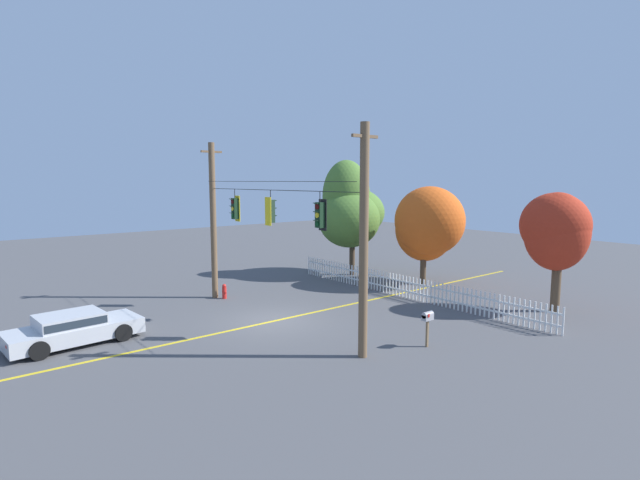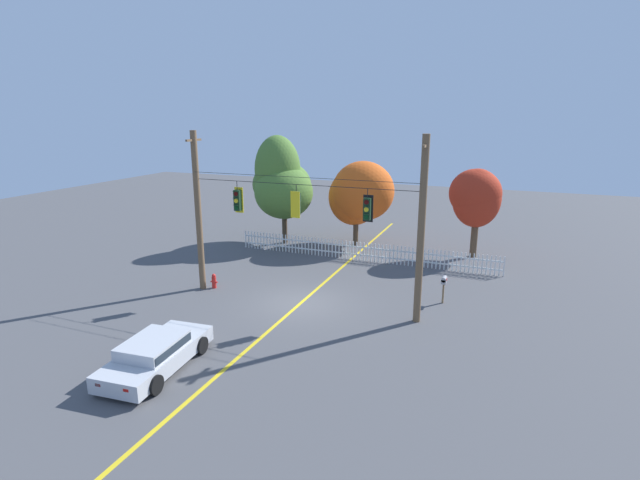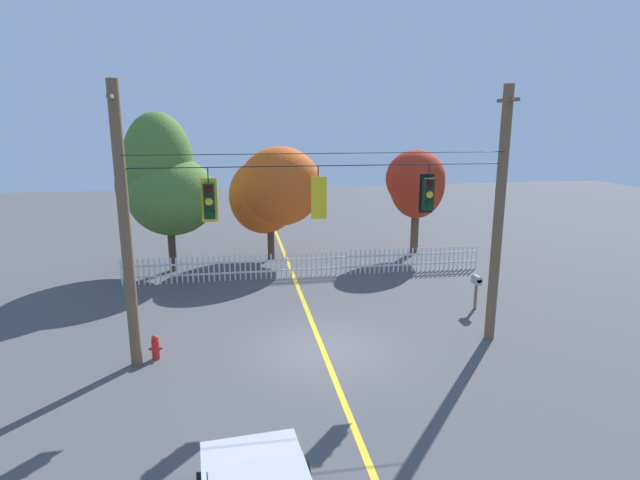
{
  "view_description": "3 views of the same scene",
  "coord_description": "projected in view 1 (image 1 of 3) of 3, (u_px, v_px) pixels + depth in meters",
  "views": [
    {
      "loc": [
        16.6,
        -10.99,
        5.9
      ],
      "look_at": [
        1.14,
        1.58,
        3.44
      ],
      "focal_mm": 27.08,
      "sensor_mm": 36.0,
      "label": 1
    },
    {
      "loc": [
        8.56,
        -19.05,
        8.51
      ],
      "look_at": [
        0.57,
        0.99,
        2.84
      ],
      "focal_mm": 27.12,
      "sensor_mm": 36.0,
      "label": 2
    },
    {
      "loc": [
        -2.44,
        -13.81,
        6.66
      ],
      "look_at": [
        0.1,
        1.17,
        3.14
      ],
      "focal_mm": 28.32,
      "sensor_mm": 36.0,
      "label": 3
    }
  ],
  "objects": [
    {
      "name": "fire_hydrant",
      "position": [
        224.0,
        291.0,
        24.25
      ],
      "size": [
        0.38,
        0.22,
        0.74
      ],
      "color": "red",
      "rests_on": "ground"
    },
    {
      "name": "traffic_signal_southbound_primary",
      "position": [
        320.0,
        215.0,
        17.44
      ],
      "size": [
        0.43,
        0.38,
        1.43
      ],
      "color": "black"
    },
    {
      "name": "parked_car",
      "position": [
        73.0,
        328.0,
        17.45
      ],
      "size": [
        2.28,
        4.6,
        1.15
      ],
      "color": "#B7BABF",
      "rests_on": "ground"
    },
    {
      "name": "traffic_signal_northbound_secondary",
      "position": [
        235.0,
        208.0,
        22.23
      ],
      "size": [
        0.43,
        0.38,
        1.5
      ],
      "color": "black"
    },
    {
      "name": "traffic_signal_northbound_primary",
      "position": [
        271.0,
        211.0,
        19.92
      ],
      "size": [
        0.43,
        0.38,
        1.46
      ],
      "color": "black"
    },
    {
      "name": "ground",
      "position": [
        274.0,
        321.0,
        20.38
      ],
      "size": [
        80.0,
        80.0,
        0.0
      ],
      "primitive_type": "plane",
      "color": "#4C4C4F"
    },
    {
      "name": "white_picket_fence",
      "position": [
        404.0,
        286.0,
        24.48
      ],
      "size": [
        15.9,
        0.06,
        1.12
      ],
      "color": "white",
      "rests_on": "ground"
    },
    {
      "name": "autumn_maple_mid",
      "position": [
        427.0,
        224.0,
        27.18
      ],
      "size": [
        4.49,
        4.04,
        5.6
      ],
      "color": "#473828",
      "rests_on": "ground"
    },
    {
      "name": "signal_support_span",
      "position": [
        273.0,
        228.0,
        19.9
      ],
      "size": [
        11.02,
        1.1,
        7.76
      ],
      "color": "brown",
      "rests_on": "ground"
    },
    {
      "name": "autumn_oak_far_east",
      "position": [
        556.0,
        229.0,
        21.42
      ],
      "size": [
        3.03,
        2.68,
        5.4
      ],
      "color": "brown",
      "rests_on": "ground"
    },
    {
      "name": "roadside_mailbox",
      "position": [
        428.0,
        318.0,
        17.11
      ],
      "size": [
        0.25,
        0.44,
        1.29
      ],
      "color": "brown",
      "rests_on": "ground"
    },
    {
      "name": "autumn_maple_near_fence",
      "position": [
        350.0,
        210.0,
        30.02
      ],
      "size": [
        4.47,
        4.74,
        7.18
      ],
      "color": "#473828",
      "rests_on": "ground"
    },
    {
      "name": "lane_centerline_stripe",
      "position": [
        274.0,
        321.0,
        20.38
      ],
      "size": [
        0.16,
        36.0,
        0.01
      ],
      "primitive_type": "cube",
      "color": "gold",
      "rests_on": "ground"
    }
  ]
}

